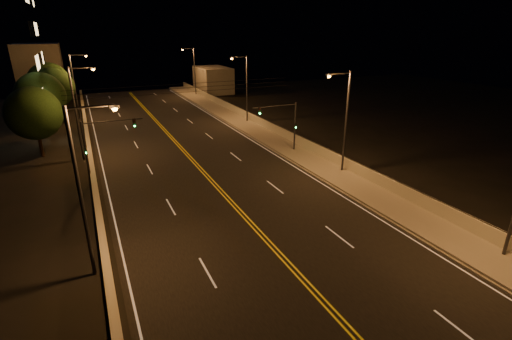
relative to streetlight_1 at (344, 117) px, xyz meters
name	(u,v)px	position (x,y,z in m)	size (l,w,h in m)	color
road	(224,194)	(-11.53, 0.17, -5.39)	(18.00, 120.00, 0.02)	black
sidewalk	(332,172)	(-0.73, 0.17, -5.25)	(3.60, 120.00, 0.30)	gray
curb	(315,176)	(-2.60, 0.17, -5.33)	(0.14, 120.00, 0.15)	gray
parapet_wall	(347,163)	(0.92, 0.17, -4.60)	(0.30, 120.00, 1.00)	#ABA78F
jersey_barrier	(99,212)	(-21.07, 0.17, -4.96)	(0.45, 120.00, 0.88)	#ABA78F
distant_building_right	(213,80)	(4.97, 51.04, -2.78)	(6.00, 10.00, 5.25)	gray
distant_building_left	(41,71)	(-27.53, 58.63, -0.29)	(8.00, 8.00, 10.22)	gray
parapet_rail	(347,158)	(0.92, 0.17, -4.07)	(0.06, 0.06, 120.00)	black
lane_markings	(224,194)	(-11.53, 0.10, -5.38)	(17.32, 116.00, 0.00)	silver
streetlight_1	(344,117)	(0.00, 0.00, 0.00)	(2.55, 0.28, 9.38)	#2D2D33
streetlight_2	(245,85)	(0.00, 22.22, 0.00)	(2.55, 0.28, 9.38)	#2D2D33
streetlight_3	(193,69)	(0.00, 48.17, 0.00)	(2.55, 0.28, 9.38)	#2D2D33
streetlight_4	(84,183)	(-21.45, -6.76, 0.00)	(2.55, 0.28, 9.38)	#2D2D33
streetlight_5	(78,108)	(-21.45, 14.45, 0.00)	(2.55, 0.28, 9.38)	#2D2D33
streetlight_6	(76,82)	(-21.45, 35.75, 0.00)	(2.55, 0.28, 9.38)	#2D2D33
traffic_signal_right	(286,121)	(-1.60, 7.50, -1.86)	(5.11, 0.31, 5.51)	#2D2D33
traffic_signal_left	(98,143)	(-20.26, 7.50, -1.86)	(5.11, 0.31, 5.51)	#2D2D33
overhead_wires	(187,88)	(-11.53, 9.67, 2.00)	(22.00, 0.03, 0.83)	black
tree_0	(34,114)	(-25.64, 17.46, -0.76)	(5.44, 5.44, 7.37)	black
tree_1	(41,96)	(-25.56, 26.67, -0.41)	(5.84, 5.84, 7.92)	black
tree_2	(54,87)	(-24.46, 35.55, -0.56)	(5.67, 5.67, 7.68)	black
tree_3	(49,83)	(-25.12, 38.45, -0.24)	(6.04, 6.04, 8.19)	black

